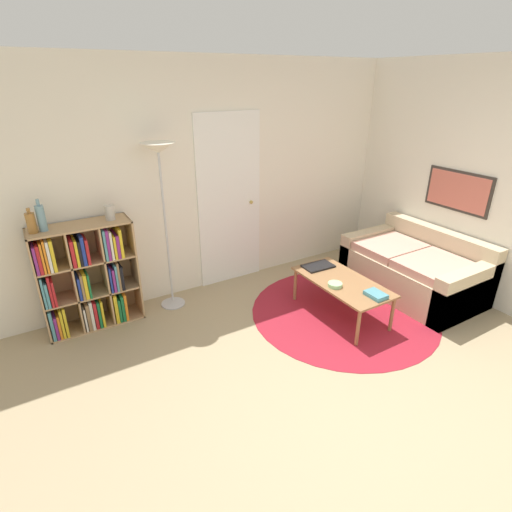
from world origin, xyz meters
TOP-DOWN VIEW (x-y plane):
  - ground_plane at (0.00, 0.00)m, footprint 14.00×14.00m
  - wall_back at (0.01, 2.68)m, footprint 7.68×0.11m
  - wall_right at (2.37, 1.33)m, footprint 0.08×5.66m
  - rug at (0.83, 1.29)m, footprint 2.02×2.02m
  - bookshelf at (-1.57, 2.46)m, footprint 0.93×0.34m
  - floor_lamp at (-0.72, 2.42)m, footprint 0.34×0.34m
  - couch at (1.91, 1.24)m, footprint 0.94×1.52m
  - coffee_table at (0.76, 1.28)m, footprint 0.54×1.09m
  - laptop at (0.76, 1.68)m, footprint 0.35×0.23m
  - bowl at (0.61, 1.23)m, footprint 0.15×0.15m
  - book_stack_on_table at (0.82, 0.86)m, footprint 0.15×0.21m
  - bottle_left at (-1.93, 2.45)m, footprint 0.08×0.08m
  - bottle_middle at (-1.84, 2.46)m, footprint 0.07×0.07m
  - vase_on_shelf at (-1.25, 2.47)m, footprint 0.09×0.09m

SIDE VIEW (x-z plane):
  - ground_plane at x=0.00m, z-range 0.00..0.00m
  - rug at x=0.83m, z-range 0.00..0.01m
  - couch at x=1.91m, z-range -0.09..0.63m
  - coffee_table at x=0.76m, z-range 0.17..0.58m
  - laptop at x=0.76m, z-range 0.41..0.43m
  - bowl at x=0.61m, z-range 0.41..0.45m
  - book_stack_on_table at x=0.82m, z-range 0.41..0.45m
  - bookshelf at x=-1.57m, z-range -0.01..1.08m
  - vase_on_shelf at x=-1.25m, z-range 1.10..1.24m
  - bottle_left at x=-1.93m, z-range 1.08..1.31m
  - bottle_middle at x=-1.84m, z-range 1.07..1.37m
  - wall_back at x=0.01m, z-range -0.01..2.59m
  - wall_right at x=2.37m, z-range 0.00..2.60m
  - floor_lamp at x=-0.72m, z-range 0.65..2.45m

